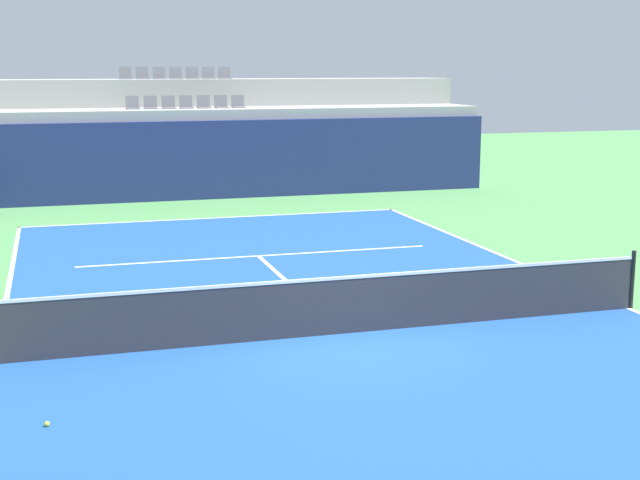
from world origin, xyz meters
TOP-DOWN VIEW (x-y plane):
  - ground_plane at (0.00, 0.00)m, footprint 80.00×80.00m
  - court_surface at (0.00, 0.00)m, footprint 11.00×24.00m
  - baseline_far at (0.00, 11.95)m, footprint 11.00×0.10m
  - sideline_right at (5.45, 0.00)m, footprint 0.10×24.00m
  - service_line_far at (0.00, 6.40)m, footprint 8.26×0.10m
  - centre_service_line at (0.00, 3.20)m, footprint 0.10×6.40m
  - back_wall at (0.00, 15.88)m, footprint 20.67×0.30m
  - stands_tier_lower at (0.00, 17.23)m, footprint 20.67×2.40m
  - stands_tier_upper at (0.00, 19.63)m, footprint 20.67×2.40m
  - seating_row_lower at (0.00, 17.33)m, footprint 4.05×0.44m
  - seating_row_upper at (0.00, 19.73)m, footprint 4.05×0.44m
  - tennis_net at (0.00, 0.00)m, footprint 11.08×0.08m
  - tennis_ball_0 at (-4.70, -2.65)m, footprint 0.07×0.07m

SIDE VIEW (x-z plane):
  - ground_plane at x=0.00m, z-range 0.00..0.00m
  - court_surface at x=0.00m, z-range 0.00..0.01m
  - baseline_far at x=0.00m, z-range 0.01..0.01m
  - sideline_right at x=5.45m, z-range 0.01..0.01m
  - service_line_far at x=0.00m, z-range 0.01..0.01m
  - centre_service_line at x=0.00m, z-range 0.01..0.01m
  - tennis_ball_0 at x=-4.70m, z-range 0.01..0.08m
  - tennis_net at x=0.00m, z-range -0.03..1.04m
  - back_wall at x=0.00m, z-range 0.00..2.59m
  - stands_tier_lower at x=0.00m, z-range 0.00..2.94m
  - stands_tier_upper at x=0.00m, z-range 0.00..3.90m
  - seating_row_lower at x=0.00m, z-range 2.84..3.28m
  - seating_row_upper at x=0.00m, z-range 3.80..4.24m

